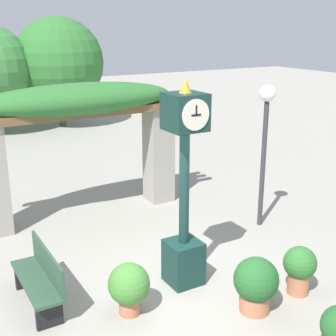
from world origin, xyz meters
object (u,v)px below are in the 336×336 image
at_px(potted_plant_near_right, 129,286).
at_px(potted_plant_far_left, 300,267).
at_px(park_bench, 40,279).
at_px(lamp_post, 266,123).
at_px(pedestal_clock, 184,193).
at_px(potted_plant_far_right, 256,283).

distance_m(potted_plant_near_right, potted_plant_far_left, 2.68).
bearing_deg(park_bench, lamp_post, 97.15).
height_order(potted_plant_near_right, park_bench, park_bench).
bearing_deg(potted_plant_near_right, lamp_post, 21.57).
bearing_deg(pedestal_clock, potted_plant_far_left, -40.80).
height_order(potted_plant_far_left, lamp_post, lamp_post).
distance_m(potted_plant_near_right, park_bench, 1.37).
distance_m(potted_plant_far_left, park_bench, 3.98).
bearing_deg(potted_plant_far_left, lamp_post, 62.07).
height_order(park_bench, lamp_post, lamp_post).
bearing_deg(lamp_post, park_bench, -172.85).
distance_m(potted_plant_far_right, park_bench, 3.21).
xyz_separation_m(pedestal_clock, potted_plant_far_right, (0.48, -1.23, -1.10)).
relative_size(potted_plant_far_right, lamp_post, 0.29).
distance_m(potted_plant_near_right, potted_plant_far_right, 1.85).
xyz_separation_m(potted_plant_far_left, park_bench, (-3.58, 1.74, -0.02)).
height_order(pedestal_clock, park_bench, pedestal_clock).
bearing_deg(pedestal_clock, park_bench, 166.20).
bearing_deg(potted_plant_far_right, lamp_post, 47.81).
relative_size(potted_plant_near_right, potted_plant_far_left, 1.01).
bearing_deg(potted_plant_far_left, potted_plant_near_right, 161.53).
xyz_separation_m(potted_plant_near_right, potted_plant_far_left, (2.54, -0.85, -0.00)).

